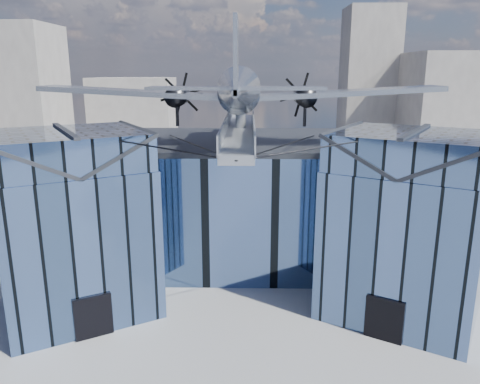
{
  "coord_description": "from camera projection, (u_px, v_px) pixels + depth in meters",
  "views": [
    {
      "loc": [
        0.61,
        -28.95,
        15.3
      ],
      "look_at": [
        0.0,
        2.0,
        7.2
      ],
      "focal_mm": 35.0,
      "sensor_mm": 36.0,
      "label": 1
    }
  ],
  "objects": [
    {
      "name": "bg_towers",
      "position": [
        254.0,
        103.0,
        78.17
      ],
      "size": [
        77.0,
        24.5,
        26.0
      ],
      "color": "gray",
      "rests_on": "ground"
    },
    {
      "name": "ground_plane",
      "position": [
        239.0,
        301.0,
        31.89
      ],
      "size": [
        120.0,
        120.0,
        0.0
      ],
      "primitive_type": "plane",
      "color": "gray"
    },
    {
      "name": "museum",
      "position": [
        241.0,
        200.0,
        36.12
      ],
      "size": [
        32.88,
        24.5,
        17.6
      ],
      "color": "#476392",
      "rests_on": "ground"
    }
  ]
}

